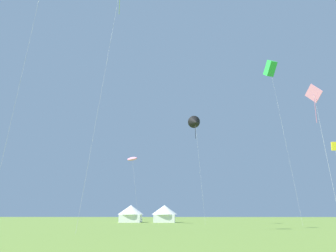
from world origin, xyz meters
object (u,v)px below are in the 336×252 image
(festival_tent_left, at_px, (165,213))
(kite_pink_parafoil, at_px, (132,159))
(kite_green_box, at_px, (270,69))
(kite_black_delta, at_px, (195,122))
(kite_pink_diamond, at_px, (314,97))
(festival_tent_center, at_px, (131,213))
(kite_yellow_box, at_px, (334,146))

(festival_tent_left, bearing_deg, kite_pink_parafoil, -116.44)
(kite_green_box, height_order, kite_black_delta, kite_green_box)
(kite_pink_diamond, relative_size, festival_tent_left, 2.48)
(festival_tent_center, bearing_deg, kite_pink_diamond, -61.72)
(kite_black_delta, bearing_deg, kite_pink_parafoil, 165.08)
(kite_pink_parafoil, bearing_deg, kite_pink_diamond, -56.16)
(kite_pink_diamond, bearing_deg, festival_tent_center, 118.28)
(kite_black_delta, bearing_deg, festival_tent_left, 113.91)
(kite_green_box, bearing_deg, kite_yellow_box, 47.74)
(festival_tent_center, distance_m, festival_tent_left, 6.63)
(festival_tent_center, bearing_deg, kite_green_box, -44.88)
(kite_green_box, distance_m, kite_black_delta, 15.28)
(kite_black_delta, bearing_deg, kite_yellow_box, 14.43)
(kite_pink_parafoil, bearing_deg, kite_green_box, -30.48)
(kite_yellow_box, bearing_deg, kite_green_box, -132.26)
(kite_pink_parafoil, xyz_separation_m, festival_tent_center, (-1.52, 10.26, -9.07))
(kite_pink_diamond, bearing_deg, kite_pink_parafoil, 123.84)
(kite_pink_parafoil, distance_m, festival_tent_left, 14.62)
(kite_green_box, bearing_deg, festival_tent_center, 135.12)
(kite_green_box, bearing_deg, festival_tent_left, 125.57)
(festival_tent_left, bearing_deg, kite_black_delta, -66.09)
(festival_tent_center, height_order, festival_tent_left, festival_tent_center)
(kite_pink_diamond, xyz_separation_m, festival_tent_center, (-21.76, 40.45, -9.64))
(kite_black_delta, relative_size, festival_tent_left, 3.53)
(kite_yellow_box, xyz_separation_m, kite_pink_parafoil, (-36.25, -3.59, -2.62))
(kite_yellow_box, height_order, festival_tent_left, kite_yellow_box)
(kite_pink_parafoil, relative_size, festival_tent_center, 2.23)
(kite_black_delta, relative_size, kite_pink_parafoil, 1.58)
(kite_yellow_box, relative_size, festival_tent_center, 2.83)
(kite_green_box, relative_size, kite_black_delta, 1.29)
(kite_pink_diamond, bearing_deg, kite_yellow_box, 64.64)
(kite_pink_parafoil, height_order, festival_tent_left, kite_pink_parafoil)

